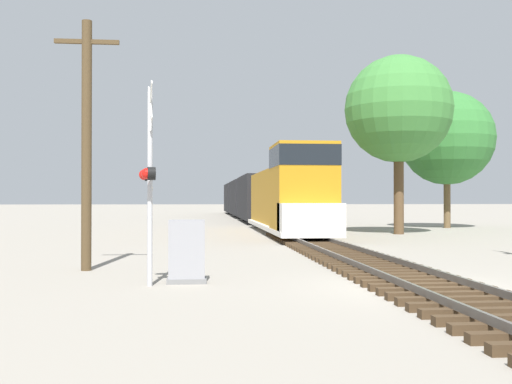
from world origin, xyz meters
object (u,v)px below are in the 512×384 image
(crossing_signal_near, at_px, (149,176))
(utility_pole, at_px, (87,141))
(tree_far_right, at_px, (399,110))
(tree_mid_background, at_px, (447,138))
(relay_cabinet, at_px, (187,252))
(freight_train, at_px, (253,198))

(crossing_signal_near, bearing_deg, utility_pole, -157.43)
(tree_far_right, height_order, tree_mid_background, tree_far_right)
(crossing_signal_near, distance_m, relay_cabinet, 2.05)
(crossing_signal_near, xyz_separation_m, tree_far_right, (12.57, 19.11, 4.57))
(freight_train, xyz_separation_m, tree_mid_background, (12.18, -14.56, 4.17))
(relay_cabinet, xyz_separation_m, utility_pole, (-2.87, 2.78, 2.92))
(crossing_signal_near, relative_size, utility_pole, 0.67)
(tree_mid_background, bearing_deg, relay_cabinet, -124.47)
(freight_train, relative_size, utility_pole, 8.37)
(freight_train, height_order, relay_cabinet, freight_train)
(freight_train, xyz_separation_m, utility_pole, (-8.17, -37.24, 1.62))
(crossing_signal_near, distance_m, utility_pole, 3.92)
(crossing_signal_near, xyz_separation_m, relay_cabinet, (0.87, 0.41, -1.81))
(utility_pole, distance_m, tree_mid_background, 30.57)
(relay_cabinet, xyz_separation_m, tree_mid_background, (17.48, 25.46, 5.46))
(relay_cabinet, distance_m, tree_mid_background, 31.36)
(freight_train, relative_size, tree_far_right, 5.80)
(freight_train, relative_size, relay_cabinet, 39.05)
(crossing_signal_near, height_order, relay_cabinet, crossing_signal_near)
(freight_train, xyz_separation_m, tree_far_right, (6.40, -21.33, 5.08))
(utility_pole, bearing_deg, crossing_signal_near, -57.91)
(utility_pole, distance_m, tree_far_right, 21.86)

